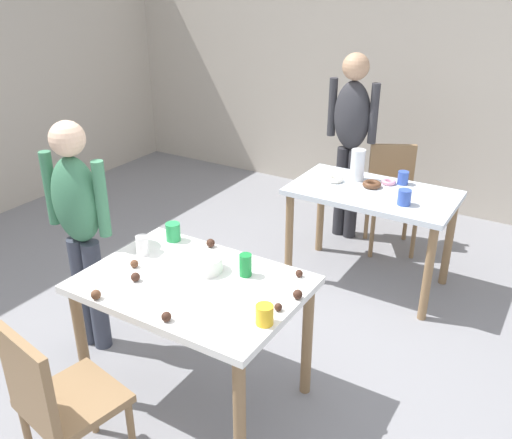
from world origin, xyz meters
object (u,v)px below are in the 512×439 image
object	(u,v)px
dining_table_near	(193,298)
pitcher_far	(358,165)
dining_table_far	(372,205)
person_adult_far	(351,131)
chair_near_table	(56,398)
chair_far_table	(392,191)
mixing_bowl	(206,264)
soda_can	(245,265)
person_girl_near	(79,220)

from	to	relation	value
dining_table_near	pitcher_far	world-z (taller)	pitcher_far
dining_table_near	dining_table_far	world-z (taller)	same
pitcher_far	person_adult_far	bearing A→B (deg)	117.89
chair_near_table	chair_far_table	size ratio (longest dim) A/B	1.00
person_adult_far	pitcher_far	bearing A→B (deg)	-62.11
dining_table_near	chair_far_table	xyz separation A→B (m)	(0.28, 2.37, -0.15)
dining_table_far	dining_table_near	bearing A→B (deg)	-101.73
chair_far_table	person_adult_far	world-z (taller)	person_adult_far
chair_far_table	mixing_bowl	world-z (taller)	chair_far_table
mixing_bowl	soda_can	xyz separation A→B (m)	(0.21, 0.07, 0.02)
person_girl_near	soda_can	size ratio (longest dim) A/B	12.04
dining_table_near	pitcher_far	size ratio (longest dim) A/B	4.78
chair_far_table	chair_near_table	bearing A→B (deg)	-98.21
person_adult_far	pitcher_far	xyz separation A→B (m)	(0.27, -0.52, -0.10)
chair_near_table	mixing_bowl	size ratio (longest dim) A/B	4.76
chair_far_table	person_adult_far	xyz separation A→B (m)	(-0.39, -0.03, 0.47)
dining_table_near	soda_can	bearing A→B (deg)	43.63
dining_table_far	soda_can	size ratio (longest dim) A/B	9.60
person_girl_near	pitcher_far	bearing A→B (deg)	60.44
person_adult_far	mixing_bowl	world-z (taller)	person_adult_far
mixing_bowl	person_girl_near	bearing A→B (deg)	-174.01
dining_table_near	chair_far_table	size ratio (longest dim) A/B	1.30
dining_table_far	soda_can	distance (m)	1.50
person_adult_far	dining_table_far	bearing A→B (deg)	-55.18
chair_near_table	person_adult_far	distance (m)	3.15
dining_table_near	person_adult_far	world-z (taller)	person_adult_far
dining_table_far	pitcher_far	size ratio (longest dim) A/B	4.94
person_adult_far	soda_can	bearing A→B (deg)	-81.73
person_girl_near	chair_near_table	bearing A→B (deg)	-50.42
mixing_bowl	soda_can	bearing A→B (deg)	18.16
chair_near_table	mixing_bowl	distance (m)	0.97
pitcher_far	chair_far_table	bearing A→B (deg)	77.95
pitcher_far	person_girl_near	bearing A→B (deg)	-119.56
dining_table_near	chair_near_table	xyz separation A→B (m)	(-0.17, -0.78, -0.15)
person_girl_near	soda_can	distance (m)	1.06
person_girl_near	person_adult_far	xyz separation A→B (m)	(0.74, 2.30, 0.09)
person_girl_near	mixing_bowl	distance (m)	0.85
chair_near_table	person_adult_far	world-z (taller)	person_adult_far
person_girl_near	soda_can	bearing A→B (deg)	8.48
soda_can	pitcher_far	bearing A→B (deg)	91.34
chair_far_table	person_adult_far	distance (m)	0.61
person_adult_far	mixing_bowl	distance (m)	2.22
pitcher_far	dining_table_far	bearing A→B (deg)	-37.44
dining_table_near	chair_far_table	bearing A→B (deg)	83.22
chair_near_table	mixing_bowl	world-z (taller)	chair_near_table
person_adult_far	person_girl_near	bearing A→B (deg)	-107.79
chair_far_table	pitcher_far	xyz separation A→B (m)	(-0.12, -0.54, 0.37)
mixing_bowl	soda_can	distance (m)	0.22
person_girl_near	pitcher_far	world-z (taller)	person_girl_near
soda_can	pitcher_far	distance (m)	1.63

